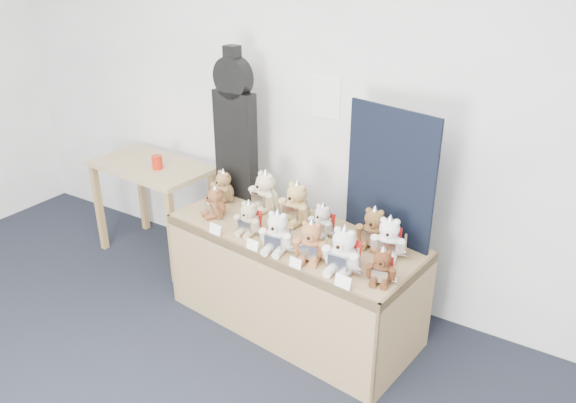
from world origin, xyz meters
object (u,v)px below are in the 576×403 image
Objects in this scene: teddy_back_end at (389,239)px; display_table at (287,257)px; guitar_case at (235,126)px; teddy_front_far_right at (343,252)px; teddy_front_far_left at (215,203)px; teddy_back_left at (265,193)px; teddy_back_right at (373,229)px; teddy_front_right at (311,242)px; teddy_back_centre_right at (322,221)px; red_cup at (157,162)px; teddy_back_centre_left at (296,204)px; teddy_front_end at (382,267)px; teddy_front_centre at (277,233)px; teddy_back_far_left at (223,187)px; teddy_front_left at (249,219)px; side_table at (152,179)px.

display_table is at bearing 178.09° from teddy_back_end.
guitar_case is 1.33m from teddy_front_far_right.
guitar_case is at bearing 131.12° from teddy_front_far_left.
teddy_back_left is 0.85m from teddy_back_right.
teddy_front_right reaches higher than teddy_back_centre_right.
red_cup is 1.51m from teddy_back_centre_right.
teddy_front_far_left is 0.35m from teddy_back_left.
teddy_front_far_right reaches higher than red_cup.
teddy_front_far_left is 1.01× the size of teddy_back_centre_right.
guitar_case is at bearing 173.41° from teddy_back_centre_left.
guitar_case is 4.57× the size of teddy_back_centre_right.
guitar_case is 3.37× the size of teddy_back_centre_left.
teddy_back_centre_left is (-0.77, 0.37, 0.04)m from teddy_front_end.
teddy_back_right reaches higher than red_cup.
teddy_front_far_right is 1.35× the size of teddy_front_end.
teddy_back_centre_left is at bearing -1.03° from red_cup.
teddy_front_centre is at bearing -166.16° from teddy_back_end.
teddy_back_left is (0.31, -0.10, -0.40)m from guitar_case.
teddy_back_centre_left is at bearing 2.70° from teddy_back_left.
teddy_back_centre_left is 0.57m from teddy_back_right.
teddy_back_far_left is at bearing 168.53° from display_table.
teddy_back_end is (0.46, -0.02, 0.02)m from teddy_back_centre_right.
teddy_back_left is (-0.61, 0.42, 0.01)m from teddy_front_right.
teddy_back_end is at bearing 10.48° from teddy_front_left.
guitar_case is at bearing 147.13° from teddy_front_end.
teddy_front_left is 0.29m from teddy_front_centre.
display_table is 0.35m from teddy_back_centre_left.
teddy_front_left is at bearing -16.28° from red_cup.
guitar_case is 4.36× the size of teddy_front_left.
teddy_front_centre is 0.44m from teddy_front_far_right.
teddy_back_left reaches higher than red_cup.
teddy_front_right is at bearing -24.49° from display_table.
side_table is 0.93× the size of guitar_case.
teddy_front_centre is at bearing -70.59° from display_table.
teddy_front_end is 0.29m from teddy_back_end.
teddy_back_centre_right is 0.86m from teddy_back_far_left.
display_table is at bearing 134.35° from teddy_front_right.
teddy_back_far_left is at bearing -1.12° from red_cup.
teddy_back_end is at bearing 9.24° from teddy_back_far_left.
teddy_back_far_left is at bearing -160.56° from teddy_back_left.
teddy_front_far_left reaches higher than teddy_front_end.
teddy_back_far_left is at bearing 143.87° from teddy_front_centre.
guitar_case is 1.25m from teddy_back_right.
teddy_back_centre_right is 0.84× the size of teddy_back_right.
teddy_front_far_right is at bearing -15.16° from teddy_back_left.
teddy_front_right is (0.22, 0.02, -0.00)m from teddy_front_centre.
guitar_case is at bearing 171.33° from teddy_back_centre_right.
side_table is 3.90× the size of teddy_back_far_left.
side_table is at bearing 163.13° from teddy_back_end.
display_table is at bearing 17.61° from teddy_front_left.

